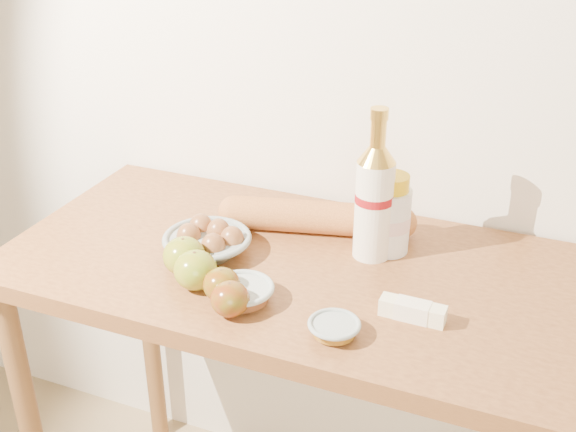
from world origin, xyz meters
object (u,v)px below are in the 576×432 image
(egg_bowl, at_px, (208,241))
(bourbon_bottle, at_px, (374,199))
(cream_bottle, at_px, (390,216))
(baguette, at_px, (316,217))
(table, at_px, (293,311))

(egg_bowl, bearing_deg, bourbon_bottle, 20.60)
(egg_bowl, bearing_deg, cream_bottle, 24.00)
(baguette, bearing_deg, table, -103.14)
(bourbon_bottle, distance_m, baguette, 0.18)
(bourbon_bottle, height_order, egg_bowl, bourbon_bottle)
(table, height_order, egg_bowl, egg_bowl)
(bourbon_bottle, relative_size, cream_bottle, 1.86)
(table, xyz_separation_m, egg_bowl, (-0.18, -0.03, 0.15))
(egg_bowl, bearing_deg, table, 10.26)
(cream_bottle, relative_size, baguette, 0.39)
(bourbon_bottle, bearing_deg, cream_bottle, 66.33)
(bourbon_bottle, distance_m, egg_bowl, 0.35)
(bourbon_bottle, xyz_separation_m, baguette, (-0.14, 0.05, -0.09))
(table, xyz_separation_m, bourbon_bottle, (0.14, 0.09, 0.25))
(table, distance_m, egg_bowl, 0.24)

